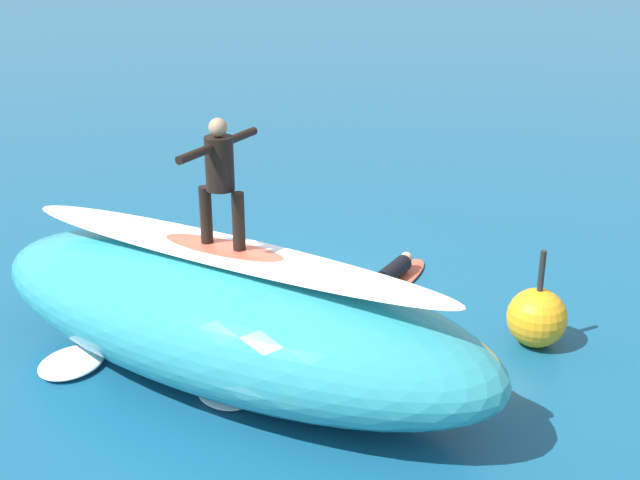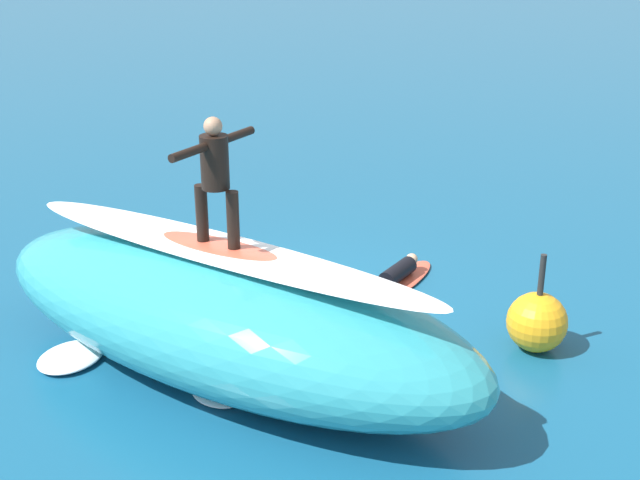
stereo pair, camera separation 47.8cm
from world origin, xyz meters
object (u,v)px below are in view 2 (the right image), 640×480
(surfboard_paddling, at_px, (397,282))
(buoy_marker, at_px, (537,322))
(surfer_paddling, at_px, (394,276))
(surfer_riding, at_px, (215,172))
(surfboard_riding, at_px, (219,248))

(surfboard_paddling, height_order, buoy_marker, buoy_marker)
(surfer_paddling, bearing_deg, surfer_riding, 170.68)
(surfer_riding, height_order, surfer_paddling, surfer_riding)
(surfer_riding, bearing_deg, surfer_paddling, -100.75)
(surfboard_riding, xyz_separation_m, surfer_riding, (0.00, -0.00, 0.94))
(surfboard_riding, distance_m, surfer_paddling, 3.77)
(surfer_riding, xyz_separation_m, buoy_marker, (-3.51, -2.08, -2.23))
(surfboard_riding, xyz_separation_m, buoy_marker, (-3.51, -2.08, -1.29))
(surfboard_riding, height_order, surfer_riding, surfer_riding)
(surfer_riding, xyz_separation_m, surfer_paddling, (-1.20, -3.24, -2.44))
(surfer_riding, distance_m, surfboard_paddling, 4.42)
(surfboard_paddling, relative_size, buoy_marker, 1.49)
(surfer_paddling, height_order, buoy_marker, buoy_marker)
(surfboard_riding, relative_size, surfboard_paddling, 1.01)
(surfboard_riding, distance_m, buoy_marker, 4.28)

